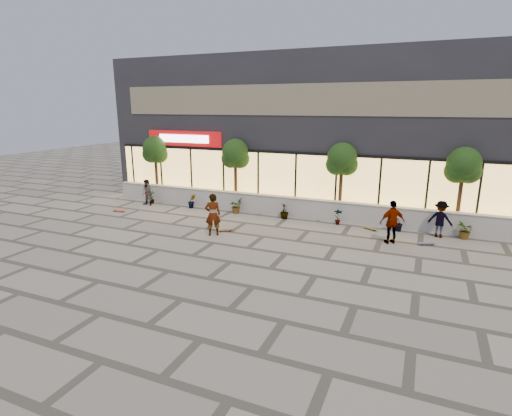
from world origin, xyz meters
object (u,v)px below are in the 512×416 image
at_px(skater_left, 147,193).
at_px(skateboard_center, 225,230).
at_px(tree_midwest, 235,155).
at_px(tree_east, 463,167).
at_px(skateboard_right_near, 370,228).
at_px(skater_right_near, 392,222).
at_px(tree_mideast, 342,161).
at_px(skater_center, 213,215).
at_px(tree_west, 155,151).
at_px(skateboard_left, 119,210).
at_px(skater_right_far, 440,219).
at_px(skateboard_right_far, 426,243).

height_order(skater_left, skateboard_center, skater_left).
distance_m(tree_midwest, tree_east, 11.50).
bearing_deg(skateboard_right_near, tree_midwest, -163.26).
distance_m(tree_midwest, skater_right_near, 9.61).
distance_m(tree_mideast, skater_center, 7.21).
bearing_deg(skateboard_right_near, tree_mideast, 167.90).
relative_size(tree_midwest, tree_mideast, 1.00).
relative_size(tree_midwest, skater_right_near, 2.09).
bearing_deg(tree_mideast, tree_west, 180.00).
bearing_deg(skateboard_right_near, tree_west, -158.81).
bearing_deg(skater_center, skater_right_near, 162.31).
height_order(tree_mideast, skater_right_near, tree_mideast).
bearing_deg(tree_mideast, skater_left, -170.95).
height_order(tree_mideast, skater_center, tree_mideast).
bearing_deg(tree_east, skateboard_left, -168.15).
distance_m(tree_east, skateboard_center, 11.23).
relative_size(tree_east, skater_right_near, 2.09).
height_order(skater_center, skateboard_center, skater_center).
relative_size(tree_west, skater_center, 2.03).
bearing_deg(skater_right_far, skater_right_near, 56.71).
bearing_deg(skateboard_left, skateboard_right_far, -1.68).
relative_size(tree_midwest, skateboard_right_far, 5.26).
bearing_deg(tree_mideast, skater_right_far, -16.41).
bearing_deg(skater_right_near, skater_left, -36.70).
bearing_deg(skateboard_right_near, skateboard_center, -127.03).
xyz_separation_m(skater_center, skateboard_right_near, (6.45, 3.63, -0.89)).
distance_m(tree_mideast, skater_right_near, 4.70).
bearing_deg(tree_east, tree_midwest, 180.00).
bearing_deg(skater_center, skateboard_right_far, 162.14).
height_order(tree_east, skater_center, tree_east).
relative_size(skater_right_far, skateboard_center, 2.38).
distance_m(skater_right_near, skateboard_right_near, 2.11).
relative_size(skater_center, skateboard_center, 2.77).
relative_size(tree_mideast, skateboard_right_far, 5.26).
xyz_separation_m(tree_west, skater_right_near, (14.36, -3.11, -2.05)).
distance_m(skater_right_near, skateboard_center, 7.42).
bearing_deg(tree_mideast, skater_center, -132.18).
relative_size(skater_right_far, skateboard_left, 2.02).
height_order(tree_east, skateboard_right_near, tree_east).
bearing_deg(skater_right_near, tree_mideast, -78.47).
distance_m(skater_left, skateboard_right_far, 15.23).
bearing_deg(tree_east, skateboard_center, -155.84).
relative_size(skater_right_near, skateboard_right_near, 2.44).
bearing_deg(skateboard_left, skateboard_right_near, 4.24).
height_order(tree_west, tree_midwest, same).
bearing_deg(skater_right_near, tree_east, -161.33).
distance_m(tree_west, skateboard_left, 4.60).
distance_m(tree_midwest, skateboard_right_far, 11.03).
height_order(tree_west, tree_east, same).
height_order(skater_center, skater_right_near, skater_center).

